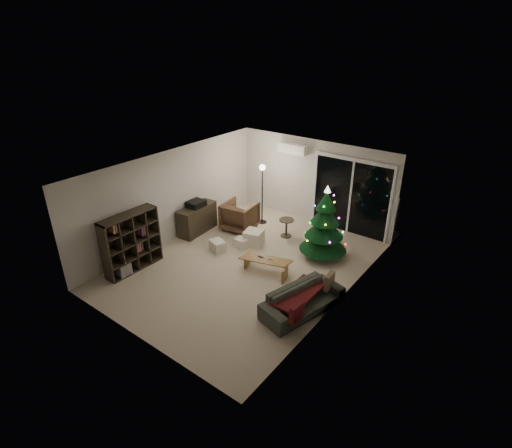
{
  "coord_description": "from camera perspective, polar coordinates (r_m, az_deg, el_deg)",
  "views": [
    {
      "loc": [
        5.31,
        -6.59,
        5.28
      ],
      "look_at": [
        0.1,
        0.3,
        1.05
      ],
      "focal_mm": 28.0,
      "sensor_mm": 36.0,
      "label": 1
    }
  ],
  "objects": [
    {
      "name": "armchair",
      "position": [
        11.54,
        -2.33,
        1.14
      ],
      "size": [
        1.0,
        1.02,
        0.83
      ],
      "primitive_type": "imported",
      "rotation": [
        0.0,
        0.0,
        3.28
      ],
      "color": "brown",
      "rests_on": "floor"
    },
    {
      "name": "christmas_tree",
      "position": [
        10.03,
        9.8,
        0.23
      ],
      "size": [
        1.52,
        1.52,
        1.94
      ],
      "primitive_type": "cone",
      "rotation": [
        0.0,
        0.0,
        0.32
      ],
      "color": "#0A3F14",
      "rests_on": "floor"
    },
    {
      "name": "sofa_throw",
      "position": [
        8.37,
        6.13,
        -9.85
      ],
      "size": [
        0.57,
        1.32,
        0.04
      ],
      "primitive_type": "cube",
      "color": "#3E101B",
      "rests_on": "sofa"
    },
    {
      "name": "room",
      "position": [
        10.35,
        5.56,
        1.62
      ],
      "size": [
        6.5,
        7.51,
        2.6
      ],
      "color": "beige",
      "rests_on": "ground"
    },
    {
      "name": "side_table",
      "position": [
        11.23,
        4.35,
        -0.54
      ],
      "size": [
        0.54,
        0.54,
        0.52
      ],
      "primitive_type": "cylinder",
      "rotation": [
        0.0,
        0.0,
        -0.39
      ],
      "color": "#2C2519",
      "rests_on": "floor"
    },
    {
      "name": "remote_b",
      "position": [
        9.49,
        2.07,
        -5.03
      ],
      "size": [
        0.14,
        0.08,
        0.02
      ],
      "primitive_type": "cube",
      "rotation": [
        0.0,
        0.0,
        0.35
      ],
      "color": "slate",
      "rests_on": "coffee_table"
    },
    {
      "name": "bookshelf",
      "position": [
        10.07,
        -17.99,
        -2.19
      ],
      "size": [
        0.59,
        1.49,
        1.45
      ],
      "primitive_type": null,
      "rotation": [
        0.0,
        0.0,
        -0.15
      ],
      "color": "#2C2519",
      "rests_on": "floor"
    },
    {
      "name": "stereo",
      "position": [
        11.33,
        -8.57,
        2.89
      ],
      "size": [
        0.4,
        0.47,
        0.17
      ],
      "primitive_type": "cube",
      "color": "black",
      "rests_on": "media_cabinet"
    },
    {
      "name": "remote_a",
      "position": [
        9.58,
        0.67,
        -4.69
      ],
      "size": [
        0.15,
        0.04,
        0.02
      ],
      "primitive_type": "cube",
      "color": "black",
      "rests_on": "coffee_table"
    },
    {
      "name": "floor_lamp",
      "position": [
        11.76,
        0.89,
        4.12
      ],
      "size": [
        0.28,
        0.28,
        1.76
      ],
      "primitive_type": "cylinder",
      "color": "black",
      "rests_on": "floor"
    },
    {
      "name": "cushion_b",
      "position": [
        7.72,
        5.85,
        -12.45
      ],
      "size": [
        0.13,
        0.36,
        0.35
      ],
      "primitive_type": "cube",
      "rotation": [
        0.0,
        0.0,
        -0.07
      ],
      "color": "#3E101B",
      "rests_on": "sofa"
    },
    {
      "name": "cardboard_box_b",
      "position": [
        10.71,
        -2.11,
        -2.7
      ],
      "size": [
        0.37,
        0.28,
        0.25
      ],
      "primitive_type": "cube",
      "rotation": [
        0.0,
        0.0,
        -0.03
      ],
      "color": "white",
      "rests_on": "floor"
    },
    {
      "name": "cardboard_box_a",
      "position": [
        10.56,
        -5.48,
        -3.12
      ],
      "size": [
        0.49,
        0.43,
        0.29
      ],
      "primitive_type": "cube",
      "rotation": [
        0.0,
        0.0,
        -0.33
      ],
      "color": "white",
      "rests_on": "floor"
    },
    {
      "name": "coffee_table",
      "position": [
        9.6,
        1.39,
        -5.96
      ],
      "size": [
        1.23,
        0.72,
        0.37
      ],
      "primitive_type": null,
      "rotation": [
        0.0,
        0.0,
        0.29
      ],
      "color": "olive",
      "rests_on": "floor"
    },
    {
      "name": "ottoman",
      "position": [
        10.77,
        -0.32,
        -1.99
      ],
      "size": [
        0.57,
        0.57,
        0.42
      ],
      "primitive_type": "cube",
      "rotation": [
        0.0,
        0.0,
        0.25
      ],
      "color": "white",
      "rests_on": "floor"
    },
    {
      "name": "media_cabinet",
      "position": [
        11.53,
        -8.41,
        0.71
      ],
      "size": [
        0.58,
        1.3,
        0.79
      ],
      "primitive_type": "cube",
      "rotation": [
        0.0,
        0.0,
        0.09
      ],
      "color": "#2C2519",
      "rests_on": "floor"
    },
    {
      "name": "cushion_a",
      "position": [
        8.66,
        10.43,
        -8.02
      ],
      "size": [
        0.14,
        0.36,
        0.35
      ],
      "primitive_type": "cube",
      "rotation": [
        0.0,
        0.0,
        0.09
      ],
      "color": "olive",
      "rests_on": "sofa"
    },
    {
      "name": "sofa",
      "position": [
        8.4,
        6.68,
        -10.74
      ],
      "size": [
        1.17,
        1.96,
        0.54
      ],
      "primitive_type": "imported",
      "rotation": [
        0.0,
        0.0,
        1.31
      ],
      "color": "#4A4E46",
      "rests_on": "floor"
    }
  ]
}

